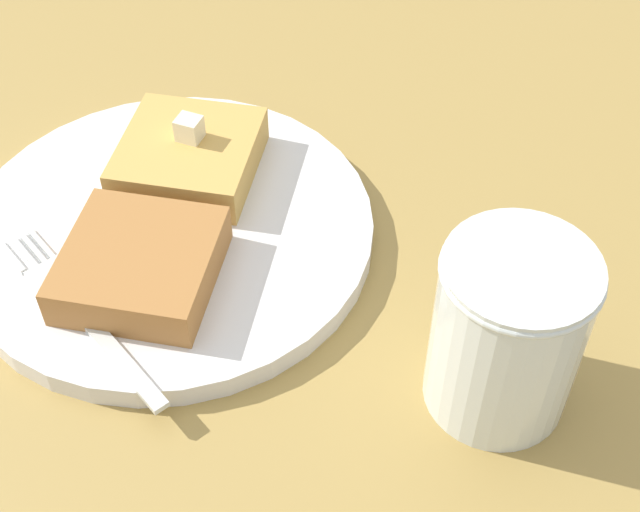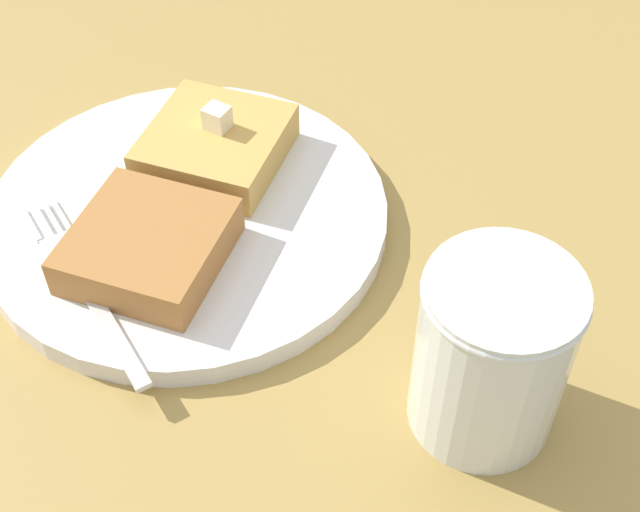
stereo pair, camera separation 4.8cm
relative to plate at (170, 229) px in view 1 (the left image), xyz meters
The scene contains 7 objects.
table_surface 13.39cm from the plate, 138.57° to the right, with size 98.79×98.79×2.36cm, color #A08041.
plate is the anchor object (origin of this frame).
toast_slice_left 5.10cm from the plate, behind, with size 8.60×8.32×2.48cm, color gold.
toast_slice_middle 5.10cm from the plate, ahead, with size 8.60×8.32×2.48cm, color #A76C35.
butter_pat_primary 6.38cm from the plate, 169.17° to the left, with size 1.51×1.36×1.51cm, color #F6EBC5.
fork 8.09cm from the plate, 32.74° to the right, with size 12.91×11.70×0.36cm.
syrup_jar 22.03cm from the plate, 59.99° to the left, with size 7.69×7.69×10.01cm.
Camera 1 is at (48.19, 19.09, 42.13)cm, focal length 50.00 mm.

